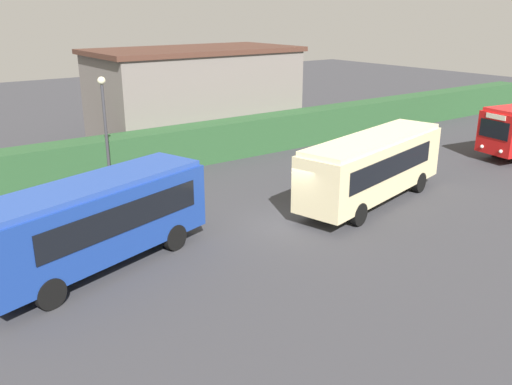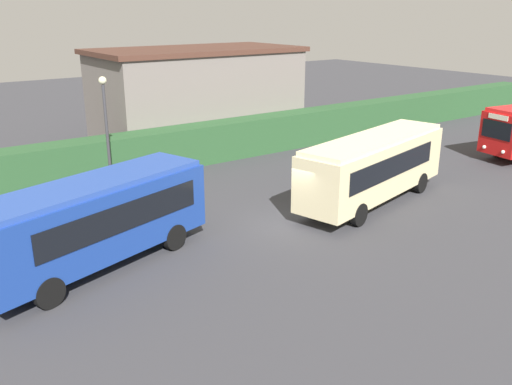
{
  "view_description": "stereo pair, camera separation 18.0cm",
  "coord_description": "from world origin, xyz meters",
  "px_view_note": "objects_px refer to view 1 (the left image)",
  "views": [
    {
      "loc": [
        -14.46,
        -16.54,
        8.63
      ],
      "look_at": [
        -1.95,
        0.41,
        1.57
      ],
      "focal_mm": 38.42,
      "sensor_mm": 36.0,
      "label": 1
    },
    {
      "loc": [
        -14.31,
        -16.65,
        8.63
      ],
      "look_at": [
        -1.95,
        0.41,
        1.57
      ],
      "focal_mm": 38.42,
      "sensor_mm": 36.0,
      "label": 2
    }
  ],
  "objects_px": {
    "person_center": "(323,181)",
    "bus_blue": "(95,219)",
    "bus_cream": "(373,165)",
    "lamppost": "(105,125)",
    "person_left": "(26,219)"
  },
  "relations": [
    {
      "from": "person_left",
      "to": "bus_blue",
      "type": "bearing_deg",
      "value": 56.11
    },
    {
      "from": "bus_cream",
      "to": "lamppost",
      "type": "bearing_deg",
      "value": 128.08
    },
    {
      "from": "bus_blue",
      "to": "person_center",
      "type": "relative_size",
      "value": 4.67
    },
    {
      "from": "bus_blue",
      "to": "lamppost",
      "type": "height_order",
      "value": "lamppost"
    },
    {
      "from": "person_center",
      "to": "person_left",
      "type": "bearing_deg",
      "value": 179.01
    },
    {
      "from": "bus_cream",
      "to": "lamppost",
      "type": "relative_size",
      "value": 1.68
    },
    {
      "from": "bus_blue",
      "to": "person_left",
      "type": "bearing_deg",
      "value": -86.47
    },
    {
      "from": "person_center",
      "to": "lamppost",
      "type": "relative_size",
      "value": 0.33
    },
    {
      "from": "bus_blue",
      "to": "person_left",
      "type": "height_order",
      "value": "bus_blue"
    },
    {
      "from": "lamppost",
      "to": "bus_blue",
      "type": "bearing_deg",
      "value": -115.5
    },
    {
      "from": "person_left",
      "to": "person_center",
      "type": "height_order",
      "value": "person_center"
    },
    {
      "from": "bus_blue",
      "to": "person_center",
      "type": "distance_m",
      "value": 11.16
    },
    {
      "from": "bus_blue",
      "to": "person_left",
      "type": "distance_m",
      "value": 4.04
    },
    {
      "from": "person_center",
      "to": "bus_blue",
      "type": "bearing_deg",
      "value": -164.06
    },
    {
      "from": "person_left",
      "to": "lamppost",
      "type": "distance_m",
      "value": 6.14
    }
  ]
}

